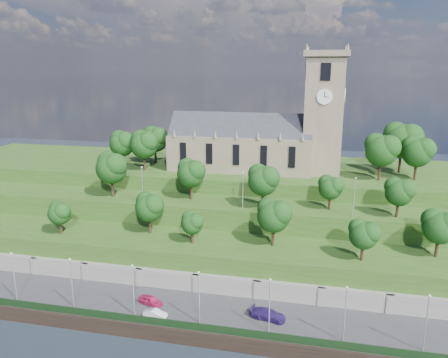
% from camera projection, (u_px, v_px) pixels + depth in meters
% --- Properties ---
extents(ground, '(320.00, 320.00, 0.00)m').
position_uv_depth(ground, '(209.00, 347.00, 60.49)').
color(ground, black).
rests_on(ground, ground).
extents(promenade, '(160.00, 12.00, 2.00)m').
position_uv_depth(promenade, '(219.00, 318.00, 65.93)').
color(promenade, '#2D2D30').
rests_on(promenade, ground).
extents(quay_wall, '(160.00, 0.50, 2.20)m').
position_uv_depth(quay_wall, '(209.00, 341.00, 60.17)').
color(quay_wall, black).
rests_on(quay_wall, ground).
extents(fence, '(160.00, 0.10, 1.20)m').
position_uv_depth(fence, '(210.00, 328.00, 60.42)').
color(fence, black).
rests_on(fence, promenade).
extents(retaining_wall, '(160.00, 2.10, 5.00)m').
position_uv_depth(retaining_wall, '(227.00, 290.00, 71.21)').
color(retaining_wall, slate).
rests_on(retaining_wall, ground).
extents(embankment_lower, '(160.00, 12.00, 8.00)m').
position_uv_depth(embankment_lower, '(234.00, 266.00, 76.55)').
color(embankment_lower, '#264517').
rests_on(embankment_lower, ground).
extents(embankment_upper, '(160.00, 10.00, 12.00)m').
position_uv_depth(embankment_upper, '(245.00, 233.00, 86.48)').
color(embankment_upper, '#264517').
rests_on(embankment_upper, ground).
extents(hilltop, '(160.00, 32.00, 15.00)m').
position_uv_depth(hilltop, '(260.00, 196.00, 105.99)').
color(hilltop, '#264517').
rests_on(hilltop, ground).
extents(church, '(38.60, 12.35, 27.60)m').
position_uv_depth(church, '(262.00, 137.00, 98.36)').
color(church, '#6B5F4A').
rests_on(church, hilltop).
extents(trees_lower, '(70.23, 8.90, 8.40)m').
position_uv_depth(trees_lower, '(261.00, 217.00, 73.91)').
color(trees_lower, black).
rests_on(trees_lower, embankment_lower).
extents(trees_upper, '(61.06, 8.57, 9.37)m').
position_uv_depth(trees_upper, '(221.00, 175.00, 83.81)').
color(trees_upper, black).
rests_on(trees_upper, embankment_upper).
extents(trees_hilltop, '(71.49, 16.85, 11.26)m').
position_uv_depth(trees_hilltop, '(286.00, 143.00, 96.49)').
color(trees_hilltop, black).
rests_on(trees_hilltop, hilltop).
extents(lamp_posts_promenade, '(60.36, 0.36, 8.11)m').
position_uv_depth(lamp_posts_promenade, '(199.00, 294.00, 61.65)').
color(lamp_posts_promenade, '#B2B2B7').
rests_on(lamp_posts_promenade, promenade).
extents(lamp_posts_upper, '(40.36, 0.36, 7.17)m').
position_uv_depth(lamp_posts_upper, '(243.00, 187.00, 81.15)').
color(lamp_posts_upper, '#B2B2B7').
rests_on(lamp_posts_upper, embankment_upper).
extents(car_left, '(4.40, 2.96, 1.39)m').
position_uv_depth(car_left, '(151.00, 300.00, 67.55)').
color(car_left, '#AD1C49').
rests_on(car_left, promenade).
extents(car_middle, '(3.72, 1.72, 1.18)m').
position_uv_depth(car_middle, '(155.00, 313.00, 64.14)').
color(car_middle, silver).
rests_on(car_middle, promenade).
extents(car_right, '(5.51, 3.10, 1.51)m').
position_uv_depth(car_right, '(268.00, 314.00, 63.60)').
color(car_right, navy).
rests_on(car_right, promenade).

